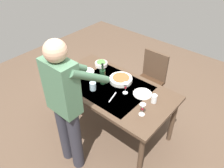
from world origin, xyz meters
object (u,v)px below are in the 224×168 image
at_px(person_server, 66,103).
at_px(dinner_plate_near, 142,94).
at_px(side_bowl_salad, 101,64).
at_px(dinner_plate_far, 86,72).
at_px(dining_table, 112,92).
at_px(wine_glass_right, 142,108).
at_px(wine_bottle, 103,76).
at_px(water_cup_near_left, 154,99).
at_px(wine_glass_left, 126,86).
at_px(water_cup_near_right, 93,86).
at_px(serving_bowl_pasta, 121,79).
at_px(chair_near, 151,77).
at_px(water_cup_far_left, 74,82).

bearing_deg(person_server, dinner_plate_near, -116.18).
relative_size(side_bowl_salad, dinner_plate_far, 0.78).
bearing_deg(dining_table, wine_glass_right, 164.26).
xyz_separation_m(dining_table, dinner_plate_near, (-0.37, -0.14, 0.08)).
relative_size(wine_glass_right, dinner_plate_far, 0.66).
bearing_deg(wine_bottle, dinner_plate_near, -164.25).
height_order(dining_table, water_cup_near_left, water_cup_near_left).
distance_m(wine_glass_left, water_cup_near_right, 0.41).
bearing_deg(water_cup_near_left, serving_bowl_pasta, -7.48).
distance_m(serving_bowl_pasta, side_bowl_salad, 0.47).
height_order(person_server, wine_bottle, person_server).
distance_m(chair_near, wine_glass_right, 1.15).
height_order(wine_glass_right, dinner_plate_near, wine_glass_right).
distance_m(chair_near, water_cup_near_left, 0.91).
relative_size(water_cup_near_left, water_cup_near_right, 0.98).
xyz_separation_m(wine_glass_right, dinner_plate_near, (0.19, -0.30, -0.10)).
height_order(wine_glass_left, dinner_plate_near, wine_glass_left).
bearing_deg(wine_bottle, water_cup_near_right, 89.03).
height_order(chair_near, person_server, person_server).
xyz_separation_m(chair_near, dinner_plate_far, (0.58, 0.80, 0.25)).
bearing_deg(wine_glass_left, wine_bottle, 4.78).
relative_size(dining_table, water_cup_near_left, 15.43).
bearing_deg(chair_near, wine_glass_right, 116.20).
distance_m(person_server, dinner_plate_far, 0.88).
bearing_deg(dinner_plate_near, wine_glass_right, 123.11).
bearing_deg(side_bowl_salad, dining_table, 147.64).
height_order(water_cup_near_right, dinner_plate_near, water_cup_near_right).
bearing_deg(chair_near, side_bowl_salad, 44.98).
relative_size(dining_table, wine_glass_right, 10.67).
bearing_deg(dinner_plate_far, chair_near, -126.10).
xyz_separation_m(chair_near, person_server, (0.12, 1.52, 0.43)).
distance_m(wine_glass_right, dinner_plate_near, 0.37).
relative_size(chair_near, person_server, 0.54).
bearing_deg(wine_glass_left, water_cup_near_left, -167.03).
relative_size(dining_table, person_server, 0.95).
distance_m(wine_glass_left, water_cup_near_left, 0.37).
xyz_separation_m(wine_glass_left, dinner_plate_far, (0.70, -0.00, -0.10)).
bearing_deg(dinner_plate_near, water_cup_near_left, 168.98).
relative_size(wine_glass_right, dinner_plate_near, 0.66).
distance_m(wine_bottle, wine_glass_left, 0.35).
distance_m(chair_near, wine_bottle, 0.93).
bearing_deg(side_bowl_salad, water_cup_near_right, 122.22).
bearing_deg(wine_glass_left, water_cup_far_left, 27.26).
distance_m(wine_glass_left, water_cup_far_left, 0.67).
height_order(chair_near, side_bowl_salad, chair_near).
bearing_deg(serving_bowl_pasta, wine_glass_right, 149.35).
xyz_separation_m(water_cup_near_right, dinner_plate_far, (0.35, -0.21, -0.05)).
height_order(water_cup_near_left, side_bowl_salad, water_cup_near_left).
height_order(serving_bowl_pasta, side_bowl_salad, same).
distance_m(serving_bowl_pasta, dinner_plate_near, 0.37).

